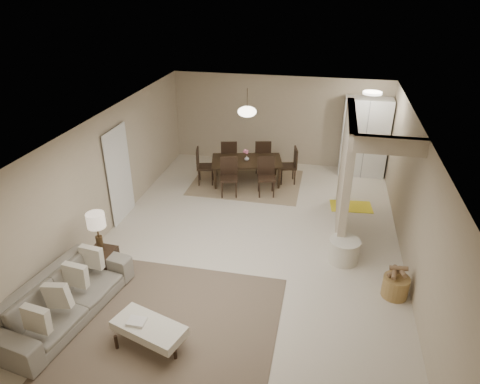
% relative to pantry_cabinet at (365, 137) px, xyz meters
% --- Properties ---
extents(floor, '(9.00, 9.00, 0.00)m').
position_rel_pantry_cabinet_xyz_m(floor, '(-2.35, -4.15, -1.05)').
color(floor, beige).
rests_on(floor, ground).
extents(ceiling, '(9.00, 9.00, 0.00)m').
position_rel_pantry_cabinet_xyz_m(ceiling, '(-2.35, -4.15, 1.45)').
color(ceiling, white).
rests_on(ceiling, back_wall).
extents(back_wall, '(6.00, 0.00, 6.00)m').
position_rel_pantry_cabinet_xyz_m(back_wall, '(-2.35, 0.35, 0.20)').
color(back_wall, tan).
rests_on(back_wall, floor).
extents(left_wall, '(0.00, 9.00, 9.00)m').
position_rel_pantry_cabinet_xyz_m(left_wall, '(-5.35, -4.15, 0.20)').
color(left_wall, tan).
rests_on(left_wall, floor).
extents(right_wall, '(0.00, 9.00, 9.00)m').
position_rel_pantry_cabinet_xyz_m(right_wall, '(0.65, -4.15, 0.20)').
color(right_wall, tan).
rests_on(right_wall, floor).
extents(partition, '(0.15, 2.50, 2.50)m').
position_rel_pantry_cabinet_xyz_m(partition, '(-0.55, -2.90, 0.20)').
color(partition, tan).
rests_on(partition, floor).
extents(doorway, '(0.04, 0.90, 2.04)m').
position_rel_pantry_cabinet_xyz_m(doorway, '(-5.32, -3.55, -0.03)').
color(doorway, black).
rests_on(doorway, floor).
extents(pantry_cabinet, '(1.20, 0.55, 2.10)m').
position_rel_pantry_cabinet_xyz_m(pantry_cabinet, '(0.00, 0.00, 0.00)').
color(pantry_cabinet, white).
rests_on(pantry_cabinet, floor).
extents(flush_light, '(0.44, 0.44, 0.05)m').
position_rel_pantry_cabinet_xyz_m(flush_light, '(-0.05, -0.95, 1.41)').
color(flush_light, white).
rests_on(flush_light, ceiling).
extents(living_rug, '(3.20, 3.20, 0.01)m').
position_rel_pantry_cabinet_xyz_m(living_rug, '(-3.06, -6.68, -1.04)').
color(living_rug, brown).
rests_on(living_rug, floor).
extents(sofa, '(2.52, 1.31, 0.70)m').
position_rel_pantry_cabinet_xyz_m(sofa, '(-4.80, -6.68, -0.70)').
color(sofa, gray).
rests_on(sofa, floor).
extents(ottoman_bench, '(1.18, 0.80, 0.39)m').
position_rel_pantry_cabinet_xyz_m(ottoman_bench, '(-3.26, -6.98, -0.74)').
color(ottoman_bench, beige).
rests_on(ottoman_bench, living_rug).
extents(side_table, '(0.47, 0.47, 0.49)m').
position_rel_pantry_cabinet_xyz_m(side_table, '(-4.75, -5.55, -0.80)').
color(side_table, black).
rests_on(side_table, floor).
extents(table_lamp, '(0.32, 0.32, 0.76)m').
position_rel_pantry_cabinet_xyz_m(table_lamp, '(-4.75, -5.55, 0.00)').
color(table_lamp, '#402F1B').
rests_on(table_lamp, side_table).
extents(round_pouf, '(0.58, 0.58, 0.45)m').
position_rel_pantry_cabinet_xyz_m(round_pouf, '(-0.47, -4.25, -0.82)').
color(round_pouf, beige).
rests_on(round_pouf, floor).
extents(wicker_basket, '(0.49, 0.49, 0.37)m').
position_rel_pantry_cabinet_xyz_m(wicker_basket, '(0.38, -5.10, -0.86)').
color(wicker_basket, olive).
rests_on(wicker_basket, floor).
extents(dining_rug, '(2.80, 2.10, 0.01)m').
position_rel_pantry_cabinet_xyz_m(dining_rug, '(-2.95, -1.23, -1.04)').
color(dining_rug, '#8B7156').
rests_on(dining_rug, floor).
extents(dining_table, '(1.97, 1.38, 0.63)m').
position_rel_pantry_cabinet_xyz_m(dining_table, '(-2.95, -1.23, -0.74)').
color(dining_table, black).
rests_on(dining_table, dining_rug).
extents(dining_chairs, '(2.59, 2.11, 0.96)m').
position_rel_pantry_cabinet_xyz_m(dining_chairs, '(-2.95, -1.23, -0.57)').
color(dining_chairs, black).
rests_on(dining_chairs, dining_rug).
extents(vase, '(0.16, 0.16, 0.13)m').
position_rel_pantry_cabinet_xyz_m(vase, '(-2.95, -1.23, -0.36)').
color(vase, silver).
rests_on(vase, dining_table).
extents(yellow_mat, '(1.02, 0.68, 0.01)m').
position_rel_pantry_cabinet_xyz_m(yellow_mat, '(-0.27, -2.01, -1.04)').
color(yellow_mat, yellow).
rests_on(yellow_mat, floor).
extents(pendant_light, '(0.46, 0.46, 0.71)m').
position_rel_pantry_cabinet_xyz_m(pendant_light, '(-2.95, -1.23, 0.87)').
color(pendant_light, '#402F1B').
rests_on(pendant_light, ceiling).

